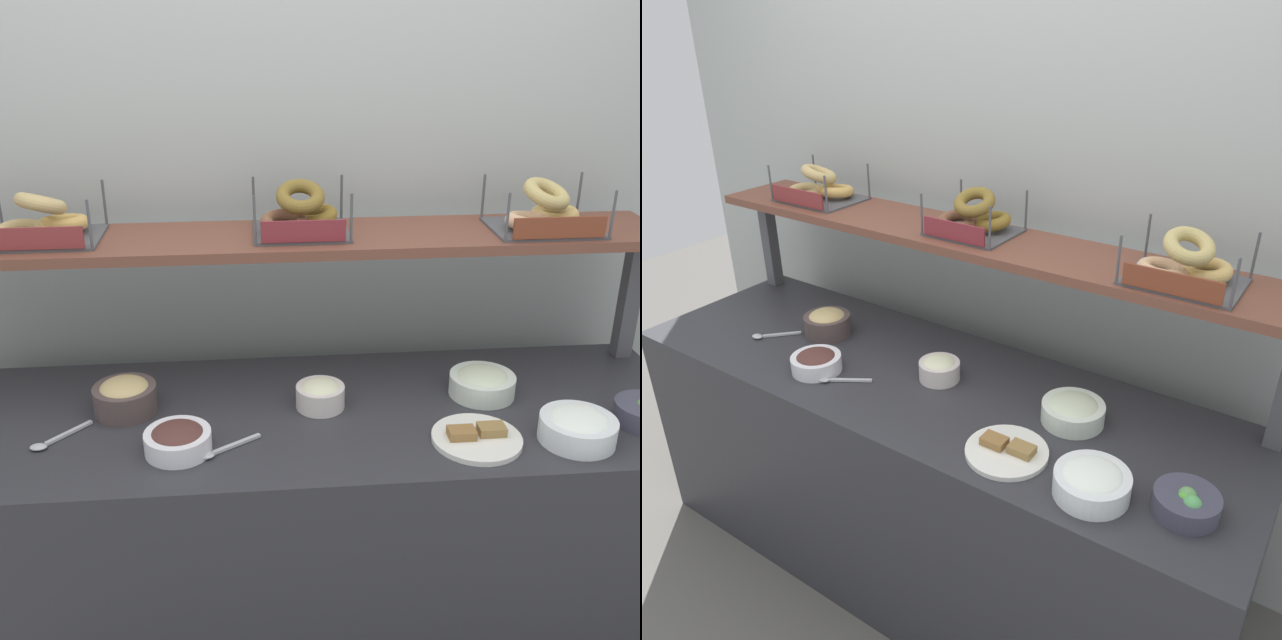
{
  "view_description": "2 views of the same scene",
  "coord_description": "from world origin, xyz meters",
  "views": [
    {
      "loc": [
        -0.12,
        -1.8,
        1.91
      ],
      "look_at": [
        0.05,
        0.09,
        1.09
      ],
      "focal_mm": 42.11,
      "sensor_mm": 36.0,
      "label": 1
    },
    {
      "loc": [
        1.11,
        -1.41,
        1.96
      ],
      "look_at": [
        0.14,
        0.02,
        1.1
      ],
      "focal_mm": 35.23,
      "sensor_mm": 36.0,
      "label": 2
    }
  ],
  "objects": [
    {
      "name": "upper_shelf",
      "position": [
        0.0,
        0.27,
        1.26
      ],
      "size": [
        2.15,
        0.32,
        0.03
      ],
      "primitive_type": "cube",
      "color": "brown",
      "rests_on": "shelf_riser_left"
    },
    {
      "name": "deli_counter",
      "position": [
        0.0,
        0.0,
        0.42
      ],
      "size": [
        2.19,
        0.7,
        0.85
      ],
      "primitive_type": "cube",
      "color": "#2D2D33",
      "rests_on": "ground_plane"
    },
    {
      "name": "bowl_cream_cheese",
      "position": [
        0.69,
        -0.21,
        0.89
      ],
      "size": [
        0.2,
        0.2,
        0.08
      ],
      "color": "white",
      "rests_on": "deli_counter"
    },
    {
      "name": "bowl_chocolate_spread",
      "position": [
        -0.33,
        -0.16,
        0.88
      ],
      "size": [
        0.17,
        0.17,
        0.07
      ],
      "color": "white",
      "rests_on": "deli_counter"
    },
    {
      "name": "bagel_basket_plain",
      "position": [
        0.72,
        0.25,
        1.33
      ],
      "size": [
        0.31,
        0.27,
        0.15
      ],
      "color": "#4C4C51",
      "rests_on": "upper_shelf"
    },
    {
      "name": "bagel_basket_sesame",
      "position": [
        -0.7,
        0.28,
        1.33
      ],
      "size": [
        0.31,
        0.25,
        0.15
      ],
      "color": "#4C4C51",
      "rests_on": "upper_shelf"
    },
    {
      "name": "shelf_riser_left",
      "position": [
        -1.04,
        0.27,
        1.05
      ],
      "size": [
        0.05,
        0.05,
        0.4
      ],
      "primitive_type": "cube",
      "color": "#4C4C51",
      "rests_on": "deli_counter"
    },
    {
      "name": "bowl_scallion_spread",
      "position": [
        0.52,
        0.06,
        0.89
      ],
      "size": [
        0.19,
        0.19,
        0.08
      ],
      "color": "white",
      "rests_on": "deli_counter"
    },
    {
      "name": "serving_spoon_near_plate",
      "position": [
        -0.66,
        -0.1,
        0.86
      ],
      "size": [
        0.14,
        0.14,
        0.01
      ],
      "color": "#B7B7BC",
      "rests_on": "deli_counter"
    },
    {
      "name": "back_wall",
      "position": [
        0.0,
        0.55,
        1.2
      ],
      "size": [
        3.39,
        0.06,
        2.4
      ],
      "primitive_type": "cube",
      "color": "#A8AFAC",
      "rests_on": "ground_plane"
    },
    {
      "name": "serving_plate_white",
      "position": [
        0.43,
        -0.19,
        0.86
      ],
      "size": [
        0.23,
        0.23,
        0.04
      ],
      "color": "white",
      "rests_on": "deli_counter"
    },
    {
      "name": "serving_spoon_by_edge",
      "position": [
        -0.23,
        -0.18,
        0.86
      ],
      "size": [
        0.16,
        0.11,
        0.01
      ],
      "color": "#B7B7BC",
      "rests_on": "deli_counter"
    },
    {
      "name": "bowl_veggie_mix",
      "position": [
        0.91,
        -0.14,
        0.88
      ],
      "size": [
        0.16,
        0.16,
        0.07
      ],
      "color": "#424253",
      "rests_on": "deli_counter"
    },
    {
      "name": "bagel_basket_cinnamon_raisin",
      "position": [
        0.01,
        0.28,
        1.33
      ],
      "size": [
        0.27,
        0.25,
        0.15
      ],
      "color": "#4C4C51",
      "rests_on": "upper_shelf"
    },
    {
      "name": "ground_plane",
      "position": [
        0.0,
        0.0,
        0.0
      ],
      "size": [
        8.0,
        8.0,
        0.0
      ],
      "primitive_type": "plane",
      "color": "#595651"
    },
    {
      "name": "bowl_hummus",
      "position": [
        -0.49,
        0.05,
        0.9
      ],
      "size": [
        0.17,
        0.17,
        0.1
      ],
      "color": "#52423F",
      "rests_on": "deli_counter"
    },
    {
      "name": "bowl_potato_salad",
      "position": [
        0.05,
        0.03,
        0.89
      ],
      "size": [
        0.14,
        0.14,
        0.08
      ],
      "color": "silver",
      "rests_on": "deli_counter"
    }
  ]
}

